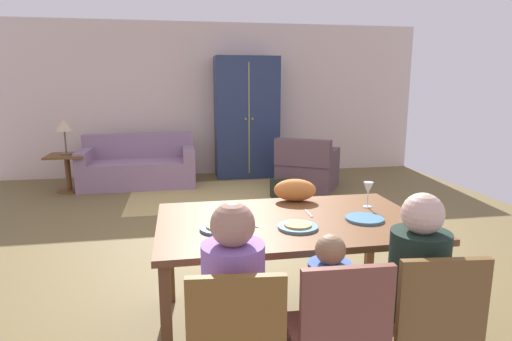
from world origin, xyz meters
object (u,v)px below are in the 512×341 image
Objects in this scene: dining_chair_child at (337,332)px; table_lamp at (64,126)px; plate_near_man at (220,228)px; cat at (295,190)px; armchair at (307,169)px; dining_chair_woman at (429,323)px; plate_near_woman at (365,219)px; side_table at (68,168)px; handbag at (282,188)px; person_child at (326,324)px; plate_near_child at (298,227)px; person_woman at (413,301)px; wine_glass at (368,189)px; person_man at (234,318)px; armoire at (246,118)px; couch at (139,167)px; dining_table at (290,229)px.

table_lamp is (-2.40, 5.11, 0.52)m from dining_chair_child.
table_lamp reaches higher than plate_near_man.
cat is at bearing 41.69° from plate_near_man.
dining_chair_woman is at bearing -99.80° from armchair.
side_table is at bearing 123.68° from plate_near_woman.
person_child is at bearing -100.52° from handbag.
cat reaches higher than plate_near_child.
dining_chair_woman is at bearing -94.05° from person_woman.
plate_near_man is 0.23× the size of person_woman.
plate_near_child is at bearing -102.14° from handbag.
dining_chair_woman reaches higher than handbag.
person_man reaches higher than wine_glass.
plate_near_man is 3.70m from handbag.
plate_near_child is 3.63m from handbag.
table_lamp is at bearing -166.82° from armoire.
side_table reaches higher than handbag.
dining_chair_child is at bearing -160.09° from person_woman.
armoire reaches higher than plate_near_child.
dining_chair_woman is (0.94, -0.17, -0.02)m from person_man.
plate_near_woman is at bearing 1.20° from plate_near_man.
armoire is at bearing 89.98° from person_woman.
person_child reaches higher than couch.
plate_near_child is 5.02m from side_table.
armoire is 3.62× the size of side_table.
couch reaches higher than side_table.
plate_near_child is 0.77m from person_woman.
plate_near_child is (-0.00, -0.18, 0.08)m from dining_table.
cat reaches higher than armchair.
plate_near_child is 0.29× the size of dining_chair_woman.
armoire is at bearing 89.93° from plate_near_woman.
armoire is 3.03m from side_table.
person_woman is 5.52m from couch.
dining_chair_child is at bearing -94.79° from armoire.
plate_near_man is 0.46× the size of table_lamp.
table_lamp is 3.39m from handbag.
dining_chair_woman is 0.48× the size of couch.
table_lamp is (-2.88, -0.67, -0.04)m from armoire.
person_child reaches higher than plate_near_man.
person_woman is at bearing -89.65° from plate_near_woman.
wine_glass reaches higher than dining_chair_woman.
dining_chair_child is 1.50× the size of side_table.
table_lamp is (-3.02, 4.04, 0.12)m from wine_glass.
dining_chair_child is 0.51m from person_woman.
person_woman is (0.01, 0.17, 0.02)m from dining_chair_woman.
person_child is 4.68m from armchair.
plate_near_man is at bearing 128.15° from person_child.
dining_table is 0.49m from plate_near_woman.
person_man is at bearing -140.52° from wine_glass.
couch is at bearing 109.59° from person_woman.
plate_near_man is 1.00× the size of plate_near_woman.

